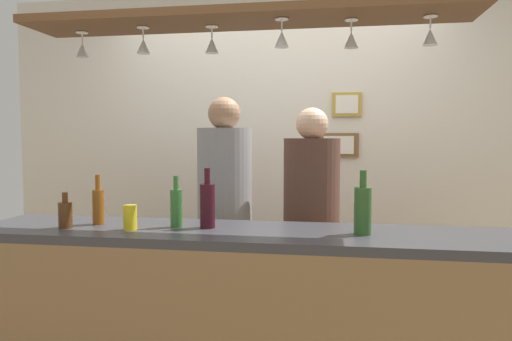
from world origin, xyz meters
name	(u,v)px	position (x,y,z in m)	size (l,w,h in m)	color
back_wall	(277,159)	(0.00, 1.10, 1.30)	(4.40, 0.06, 2.60)	silver
bar_counter	(235,307)	(0.00, -0.50, 0.69)	(2.70, 0.55, 1.02)	#38383D
overhead_glass_rack	(243,18)	(0.00, -0.30, 2.05)	(2.20, 0.36, 0.04)	brown
hanging_wineglass_far_left	(82,49)	(-0.88, -0.24, 1.93)	(0.07, 0.07, 0.13)	silver
hanging_wineglass_left	(143,45)	(-0.51, -0.29, 1.93)	(0.07, 0.07, 0.13)	silver
hanging_wineglass_center_left	(212,45)	(-0.17, -0.25, 1.93)	(0.07, 0.07, 0.13)	silver
hanging_wineglass_center	(282,38)	(0.20, -0.34, 1.93)	(0.07, 0.07, 0.13)	silver
hanging_wineglass_center_right	(351,39)	(0.52, -0.27, 1.93)	(0.07, 0.07, 0.13)	silver
hanging_wineglass_right	(430,36)	(0.88, -0.28, 1.93)	(0.07, 0.07, 0.13)	silver
person_middle_grey_shirt	(225,206)	(-0.23, 0.27, 1.04)	(0.34, 0.34, 1.72)	#2D334C
person_right_brown_shirt	(311,216)	(0.31, 0.27, 0.99)	(0.34, 0.34, 1.65)	#2D334C
bottle_beer_amber_tall	(98,205)	(-0.76, -0.32, 1.12)	(0.06, 0.06, 0.26)	brown
bottle_beer_brown_stubby	(65,214)	(-0.87, -0.44, 1.09)	(0.07, 0.07, 0.18)	#512D14
bottle_beer_green_import	(176,207)	(-0.34, -0.33, 1.12)	(0.06, 0.06, 0.26)	#336B2D
bottle_wine_dark_red	(207,204)	(-0.18, -0.32, 1.13)	(0.08, 0.08, 0.30)	#380F19
bottle_champagne_green	(363,209)	(0.58, -0.36, 1.13)	(0.08, 0.08, 0.30)	#2D5623
drink_can	(130,217)	(-0.54, -0.44, 1.08)	(0.07, 0.07, 0.12)	yellow
picture_frame_upper_small	(347,104)	(0.54, 1.06, 1.72)	(0.22, 0.02, 0.18)	#B29338
picture_frame_lower_pair	(339,145)	(0.48, 1.06, 1.41)	(0.30, 0.02, 0.18)	brown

